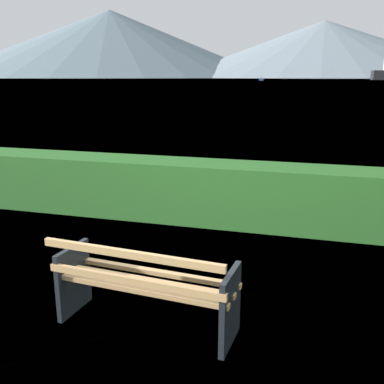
{
  "coord_description": "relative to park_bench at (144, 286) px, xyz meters",
  "views": [
    {
      "loc": [
        1.41,
        -3.41,
        2.27
      ],
      "look_at": [
        0.0,
        1.48,
        0.91
      ],
      "focal_mm": 41.01,
      "sensor_mm": 36.0,
      "label": 1
    }
  ],
  "objects": [
    {
      "name": "park_bench",
      "position": [
        0.0,
        0.0,
        0.0
      ],
      "size": [
        1.71,
        0.7,
        0.87
      ],
      "color": "tan",
      "rests_on": "ground_plane"
    },
    {
      "name": "distant_hills",
      "position": [
        -57.41,
        567.13,
        34.67
      ],
      "size": [
        956.83,
        462.08,
        85.02
      ],
      "color": "slate",
      "rests_on": "ground_plane"
    },
    {
      "name": "ground_plane",
      "position": [
        0.0,
        0.06,
        -0.42
      ],
      "size": [
        1400.0,
        1400.0,
        0.0
      ],
      "primitive_type": "plane",
      "color": "olive"
    },
    {
      "name": "water_surface",
      "position": [
        0.0,
        307.91,
        -0.42
      ],
      "size": [
        620.0,
        620.0,
        0.0
      ],
      "primitive_type": "plane",
      "color": "slate",
      "rests_on": "ground_plane"
    },
    {
      "name": "sailboat_mid",
      "position": [
        -27.21,
        217.51,
        0.28
      ],
      "size": [
        3.04,
        7.44,
        1.97
      ],
      "color": "#335693",
      "rests_on": "water_surface"
    },
    {
      "name": "hedge_row",
      "position": [
        0.0,
        3.2,
        0.05
      ],
      "size": [
        9.49,
        0.81,
        0.95
      ],
      "primitive_type": "cube",
      "color": "#2D6B28",
      "rests_on": "ground_plane"
    }
  ]
}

